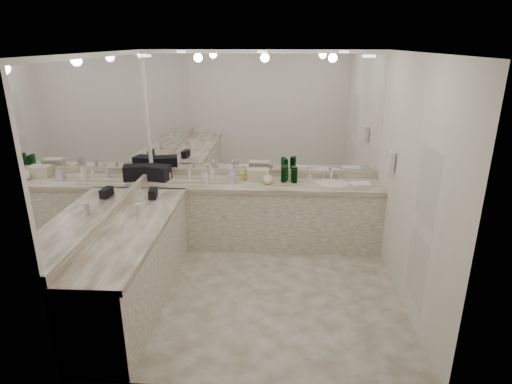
# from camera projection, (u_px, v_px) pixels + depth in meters

# --- Properties ---
(floor) EXTENTS (3.20, 3.20, 0.00)m
(floor) POSITION_uv_depth(u_px,v_px,m) (258.00, 289.00, 4.94)
(floor) COLOR beige
(floor) RESTS_ON ground
(ceiling) EXTENTS (3.20, 3.20, 0.00)m
(ceiling) POSITION_uv_depth(u_px,v_px,m) (258.00, 53.00, 4.07)
(ceiling) COLOR white
(ceiling) RESTS_ON floor
(wall_back) EXTENTS (3.20, 0.02, 2.60)m
(wall_back) POSITION_uv_depth(u_px,v_px,m) (263.00, 148.00, 5.92)
(wall_back) COLOR silver
(wall_back) RESTS_ON floor
(wall_left) EXTENTS (0.02, 3.00, 2.60)m
(wall_left) POSITION_uv_depth(u_px,v_px,m) (109.00, 180.00, 4.58)
(wall_left) COLOR silver
(wall_left) RESTS_ON floor
(wall_right) EXTENTS (0.02, 3.00, 2.60)m
(wall_right) POSITION_uv_depth(u_px,v_px,m) (412.00, 184.00, 4.43)
(wall_right) COLOR silver
(wall_right) RESTS_ON floor
(vanity_back_base) EXTENTS (3.20, 0.60, 0.84)m
(vanity_back_base) POSITION_uv_depth(u_px,v_px,m) (262.00, 215.00, 5.93)
(vanity_back_base) COLOR silver
(vanity_back_base) RESTS_ON floor
(vanity_back_top) EXTENTS (3.20, 0.64, 0.06)m
(vanity_back_top) POSITION_uv_depth(u_px,v_px,m) (262.00, 185.00, 5.77)
(vanity_back_top) COLOR beige
(vanity_back_top) RESTS_ON vanity_back_base
(vanity_left_base) EXTENTS (0.60, 2.40, 0.84)m
(vanity_left_base) POSITION_uv_depth(u_px,v_px,m) (136.00, 267.00, 4.58)
(vanity_left_base) COLOR silver
(vanity_left_base) RESTS_ON floor
(vanity_left_top) EXTENTS (0.64, 2.42, 0.06)m
(vanity_left_top) POSITION_uv_depth(u_px,v_px,m) (132.00, 228.00, 4.43)
(vanity_left_top) COLOR beige
(vanity_left_top) RESTS_ON vanity_left_base
(backsplash_back) EXTENTS (3.20, 0.04, 0.10)m
(backsplash_back) POSITION_uv_depth(u_px,v_px,m) (263.00, 173.00, 6.02)
(backsplash_back) COLOR beige
(backsplash_back) RESTS_ON vanity_back_top
(backsplash_left) EXTENTS (0.04, 3.00, 0.10)m
(backsplash_left) POSITION_uv_depth(u_px,v_px,m) (115.00, 210.00, 4.70)
(backsplash_left) COLOR beige
(backsplash_left) RESTS_ON vanity_left_top
(mirror_back) EXTENTS (3.12, 0.01, 1.55)m
(mirror_back) POSITION_uv_depth(u_px,v_px,m) (263.00, 114.00, 5.75)
(mirror_back) COLOR white
(mirror_back) RESTS_ON wall_back
(mirror_left) EXTENTS (0.01, 2.92, 1.55)m
(mirror_left) POSITION_uv_depth(u_px,v_px,m) (105.00, 136.00, 4.43)
(mirror_left) COLOR white
(mirror_left) RESTS_ON wall_left
(sink) EXTENTS (0.44, 0.44, 0.03)m
(sink) POSITION_uv_depth(u_px,v_px,m) (333.00, 184.00, 5.73)
(sink) COLOR white
(sink) RESTS_ON vanity_back_top
(faucet) EXTENTS (0.24, 0.16, 0.14)m
(faucet) POSITION_uv_depth(u_px,v_px,m) (331.00, 174.00, 5.90)
(faucet) COLOR silver
(faucet) RESTS_ON vanity_back_top
(wall_phone) EXTENTS (0.06, 0.10, 0.24)m
(wall_phone) POSITION_uv_depth(u_px,v_px,m) (391.00, 162.00, 5.07)
(wall_phone) COLOR white
(wall_phone) RESTS_ON wall_right
(door) EXTENTS (0.02, 0.82, 2.10)m
(door) POSITION_uv_depth(u_px,v_px,m) (423.00, 226.00, 4.04)
(door) COLOR white
(door) RESTS_ON wall_right
(black_toiletry_bag) EXTENTS (0.39, 0.29, 0.20)m
(black_toiletry_bag) POSITION_uv_depth(u_px,v_px,m) (157.00, 173.00, 5.85)
(black_toiletry_bag) COLOR black
(black_toiletry_bag) RESTS_ON vanity_back_top
(black_bag_spill) EXTENTS (0.12, 0.21, 0.11)m
(black_bag_spill) POSITION_uv_depth(u_px,v_px,m) (153.00, 194.00, 5.18)
(black_bag_spill) COLOR black
(black_bag_spill) RESTS_ON vanity_left_top
(cream_cosmetic_case) EXTENTS (0.30, 0.19, 0.17)m
(cream_cosmetic_case) POSITION_uv_depth(u_px,v_px,m) (258.00, 174.00, 5.84)
(cream_cosmetic_case) COLOR beige
(cream_cosmetic_case) RESTS_ON vanity_back_top
(hand_towel) EXTENTS (0.28, 0.20, 0.04)m
(hand_towel) POSITION_uv_depth(u_px,v_px,m) (360.00, 184.00, 5.62)
(hand_towel) COLOR white
(hand_towel) RESTS_ON vanity_back_top
(lotion_left) EXTENTS (0.06, 0.06, 0.14)m
(lotion_left) POSITION_uv_depth(u_px,v_px,m) (139.00, 210.00, 4.65)
(lotion_left) COLOR white
(lotion_left) RESTS_ON vanity_left_top
(soap_bottle_a) EXTENTS (0.09, 0.09, 0.19)m
(soap_bottle_a) POSITION_uv_depth(u_px,v_px,m) (212.00, 174.00, 5.83)
(soap_bottle_a) COLOR silver
(soap_bottle_a) RESTS_ON vanity_back_top
(soap_bottle_b) EXTENTS (0.10, 0.10, 0.20)m
(soap_bottle_b) POSITION_uv_depth(u_px,v_px,m) (231.00, 176.00, 5.71)
(soap_bottle_b) COLOR silver
(soap_bottle_b) RESTS_ON vanity_back_top
(soap_bottle_c) EXTENTS (0.16, 0.16, 0.18)m
(soap_bottle_c) POSITION_uv_depth(u_px,v_px,m) (268.00, 178.00, 5.68)
(soap_bottle_c) COLOR #F8E39E
(soap_bottle_c) RESTS_ON vanity_back_top
(green_bottle_0) EXTENTS (0.07, 0.07, 0.21)m
(green_bottle_0) POSITION_uv_depth(u_px,v_px,m) (286.00, 173.00, 5.84)
(green_bottle_0) COLOR #094A17
(green_bottle_0) RESTS_ON vanity_back_top
(green_bottle_1) EXTENTS (0.07, 0.07, 0.22)m
(green_bottle_1) POSITION_uv_depth(u_px,v_px,m) (294.00, 174.00, 5.76)
(green_bottle_1) COLOR #094A17
(green_bottle_1) RESTS_ON vanity_back_top
(green_bottle_2) EXTENTS (0.07, 0.07, 0.22)m
(green_bottle_2) POSITION_uv_depth(u_px,v_px,m) (295.00, 175.00, 5.72)
(green_bottle_2) COLOR #094A17
(green_bottle_2) RESTS_ON vanity_back_top
(green_bottle_3) EXTENTS (0.07, 0.07, 0.21)m
(green_bottle_3) POSITION_uv_depth(u_px,v_px,m) (284.00, 175.00, 5.75)
(green_bottle_3) COLOR #094A17
(green_bottle_3) RESTS_ON vanity_back_top
(amenity_bottle_0) EXTENTS (0.04, 0.04, 0.12)m
(amenity_bottle_0) POSITION_uv_depth(u_px,v_px,m) (189.00, 175.00, 5.89)
(amenity_bottle_0) COLOR silver
(amenity_bottle_0) RESTS_ON vanity_back_top
(amenity_bottle_1) EXTENTS (0.06, 0.06, 0.10)m
(amenity_bottle_1) POSITION_uv_depth(u_px,v_px,m) (169.00, 176.00, 5.88)
(amenity_bottle_1) COLOR #E0B28C
(amenity_bottle_1) RESTS_ON vanity_back_top
(amenity_bottle_2) EXTENTS (0.05, 0.05, 0.09)m
(amenity_bottle_2) POSITION_uv_depth(u_px,v_px,m) (203.00, 176.00, 5.87)
(amenity_bottle_2) COLOR white
(amenity_bottle_2) RESTS_ON vanity_back_top
(amenity_bottle_3) EXTENTS (0.06, 0.06, 0.10)m
(amenity_bottle_3) POSITION_uv_depth(u_px,v_px,m) (242.00, 176.00, 5.90)
(amenity_bottle_3) COLOR #F2D84C
(amenity_bottle_3) RESTS_ON vanity_back_top
(amenity_bottle_4) EXTENTS (0.06, 0.06, 0.08)m
(amenity_bottle_4) POSITION_uv_depth(u_px,v_px,m) (234.00, 178.00, 5.83)
(amenity_bottle_4) COLOR silver
(amenity_bottle_4) RESTS_ON vanity_back_top
(amenity_bottle_5) EXTENTS (0.05, 0.05, 0.08)m
(amenity_bottle_5) POSITION_uv_depth(u_px,v_px,m) (169.00, 177.00, 5.88)
(amenity_bottle_5) COLOR silver
(amenity_bottle_5) RESTS_ON vanity_back_top
(amenity_bottle_6) EXTENTS (0.05, 0.05, 0.13)m
(amenity_bottle_6) POSITION_uv_depth(u_px,v_px,m) (206.00, 178.00, 5.74)
(amenity_bottle_6) COLOR white
(amenity_bottle_6) RESTS_ON vanity_back_top
(amenity_bottle_7) EXTENTS (0.05, 0.05, 0.09)m
(amenity_bottle_7) POSITION_uv_depth(u_px,v_px,m) (310.00, 178.00, 5.81)
(amenity_bottle_7) COLOR white
(amenity_bottle_7) RESTS_ON vanity_back_top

